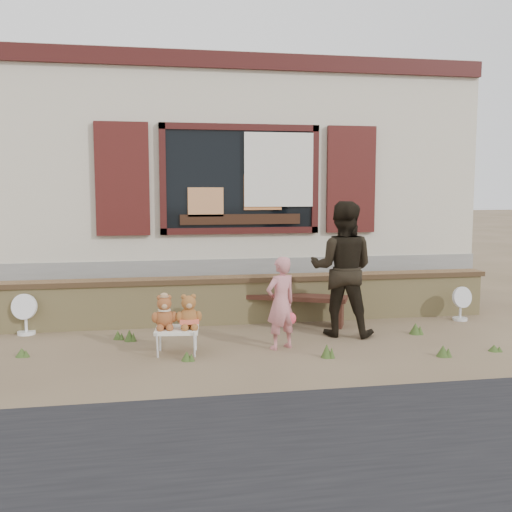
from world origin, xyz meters
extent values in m
plane|color=brown|center=(0.00, 0.00, 0.00)|extent=(80.00, 80.00, 0.00)
cube|color=#B1AA8F|center=(0.00, 4.50, 2.40)|extent=(8.00, 5.00, 3.20)
cube|color=gray|center=(0.00, 4.50, 0.40)|extent=(8.04, 5.04, 0.80)
cube|color=black|center=(0.00, 1.97, 2.05)|extent=(2.30, 0.04, 1.50)
cube|color=#3A1211|center=(0.00, 1.95, 2.85)|extent=(2.50, 0.08, 0.10)
cube|color=#3A1211|center=(0.00, 1.95, 1.25)|extent=(2.50, 0.08, 0.10)
cube|color=#3A1211|center=(-1.20, 1.95, 2.05)|extent=(0.10, 0.08, 1.70)
cube|color=#3A1211|center=(1.20, 1.95, 2.05)|extent=(0.10, 0.08, 1.70)
cube|color=#37130F|center=(-1.80, 1.94, 2.05)|extent=(0.80, 0.07, 1.70)
cube|color=#37130F|center=(1.80, 1.94, 2.05)|extent=(0.80, 0.07, 1.70)
cube|color=silver|center=(0.60, 1.90, 2.20)|extent=(1.10, 0.02, 1.15)
cube|color=#3A1211|center=(0.00, 1.98, 3.85)|extent=(8.00, 0.12, 0.25)
cube|color=black|center=(0.00, 1.94, 1.43)|extent=(1.90, 0.06, 0.16)
cube|color=tan|center=(-0.55, 1.94, 1.70)|extent=(0.55, 0.06, 0.45)
cube|color=#E08447|center=(0.35, 1.94, 1.85)|extent=(0.60, 0.06, 0.55)
cube|color=tan|center=(0.00, 1.00, 0.30)|extent=(7.00, 0.30, 0.60)
cube|color=brown|center=(0.00, 1.00, 0.63)|extent=(7.10, 0.36, 0.07)
cube|color=#361B13|center=(0.50, 0.77, 0.39)|extent=(1.64, 1.00, 0.06)
cube|color=#361B13|center=(-0.16, 1.07, 0.17)|extent=(0.22, 0.32, 0.35)
cube|color=#361B13|center=(1.15, 0.47, 0.17)|extent=(0.22, 0.32, 0.35)
cube|color=white|center=(-1.13, -0.49, 0.28)|extent=(0.54, 0.49, 0.04)
cylinder|color=silver|center=(-1.36, -0.65, 0.13)|extent=(0.03, 0.03, 0.27)
cylinder|color=silver|center=(-0.95, -0.70, 0.13)|extent=(0.03, 0.03, 0.27)
cylinder|color=silver|center=(-1.32, -0.28, 0.13)|extent=(0.03, 0.03, 0.27)
cylinder|color=silver|center=(-0.90, -0.32, 0.13)|extent=(0.03, 0.03, 0.27)
imported|color=#D88184|center=(0.10, -0.48, 0.56)|extent=(0.48, 0.41, 1.11)
imported|color=black|center=(1.04, 0.04, 0.88)|extent=(1.04, 0.95, 1.75)
cylinder|color=white|center=(-3.04, 0.80, 0.02)|extent=(0.23, 0.23, 0.04)
cylinder|color=white|center=(-3.04, 0.80, 0.17)|extent=(0.04, 0.04, 0.29)
cylinder|color=white|center=(-3.04, 0.80, 0.38)|extent=(0.35, 0.19, 0.34)
cylinder|color=silver|center=(3.01, 0.55, 0.02)|extent=(0.21, 0.21, 0.04)
cylinder|color=silver|center=(3.01, 0.55, 0.15)|extent=(0.03, 0.03, 0.27)
cylinder|color=silver|center=(3.01, 0.55, 0.35)|extent=(0.32, 0.15, 0.31)
cone|color=#395120|center=(2.01, -0.10, 0.07)|extent=(0.16, 0.16, 0.15)
cone|color=#395120|center=(-1.69, 0.20, 0.07)|extent=(0.13, 0.13, 0.15)
cone|color=#395120|center=(1.86, -1.15, 0.07)|extent=(0.15, 0.15, 0.13)
cone|color=#395120|center=(0.53, -0.95, 0.08)|extent=(0.13, 0.13, 0.16)
cone|color=#395120|center=(2.56, -1.05, 0.04)|extent=(0.13, 0.13, 0.08)
cone|color=#395120|center=(-1.84, 0.32, 0.06)|extent=(0.11, 0.11, 0.11)
cone|color=#395120|center=(-1.04, -0.79, 0.05)|extent=(0.13, 0.13, 0.11)
cone|color=#395120|center=(-2.89, -0.29, 0.05)|extent=(0.15, 0.15, 0.10)
camera|label=1|loc=(-1.44, -7.33, 1.93)|focal=42.00mm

